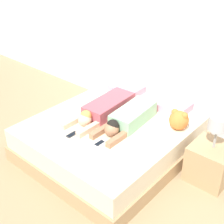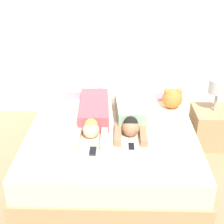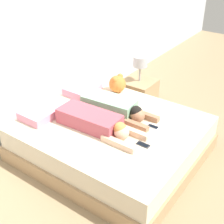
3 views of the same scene
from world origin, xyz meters
name	(u,v)px [view 2 (image 2 of 3)]	position (x,y,z in m)	size (l,w,h in m)	color
ground_plane	(112,158)	(0.00, 0.00, 0.00)	(12.00, 12.00, 0.00)	#9E8460
wall_back	(114,25)	(0.00, 1.19, 1.30)	(12.00, 0.06, 2.60)	silver
bed	(112,142)	(0.00, 0.00, 0.23)	(1.85, 2.09, 0.46)	tan
pillow_head_left	(83,90)	(-0.40, 0.80, 0.52)	(0.46, 0.37, 0.11)	pink
pillow_head_right	(144,91)	(0.40, 0.80, 0.52)	(0.46, 0.37, 0.11)	pink
person_left	(94,113)	(-0.21, 0.08, 0.55)	(0.37, 1.12, 0.20)	#B24C59
person_right	(130,113)	(0.20, 0.08, 0.56)	(0.36, 1.00, 0.21)	#8CBF99
cell_phone_left	(93,151)	(-0.17, -0.54, 0.47)	(0.07, 0.15, 0.01)	#2D2D33
cell_phone_right	(131,147)	(0.20, -0.46, 0.47)	(0.07, 0.15, 0.01)	silver
plush_toy	(172,98)	(0.72, 0.42, 0.59)	(0.24, 0.24, 0.26)	orange
nightstand	(212,124)	(1.23, 0.35, 0.27)	(0.47, 0.47, 0.86)	tan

